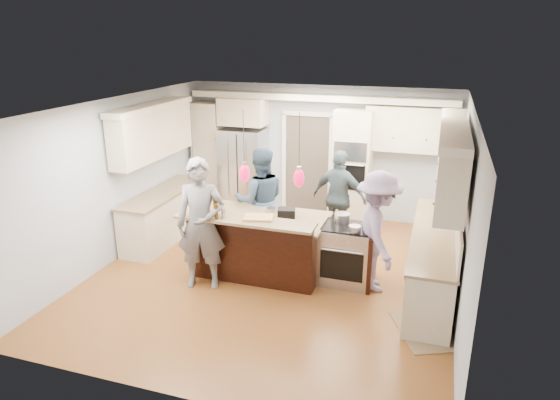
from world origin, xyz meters
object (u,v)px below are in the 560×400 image
Objects in this scene: refrigerator at (244,171)px; kitchen_island at (260,243)px; person_far_left at (260,200)px; person_bar_end at (201,224)px; island_range at (348,254)px.

refrigerator reaches higher than kitchen_island.
person_far_left is at bearing 109.12° from kitchen_island.
person_far_left is (0.38, 1.51, -0.07)m from person_bar_end.
island_range is at bearing 3.11° from kitchen_island.
island_range is 2.28m from person_bar_end.
person_bar_end reaches higher than island_range.
person_far_left is at bearing 157.31° from island_range.
kitchen_island is at bearing 83.92° from person_far_left.
person_far_left is (1.03, -1.79, 0.03)m from refrigerator.
person_far_left reaches higher than kitchen_island.
kitchen_island is 2.28× the size of island_range.
person_far_left reaches higher than refrigerator.
person_far_left reaches higher than island_range.
kitchen_island is 1.13× the size of person_far_left.
person_bar_end reaches higher than person_far_left.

